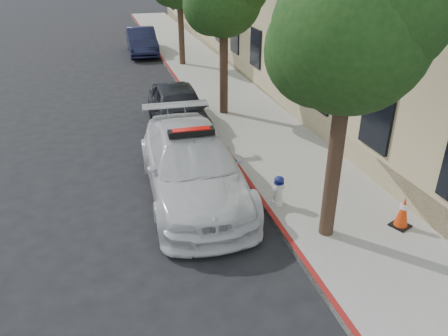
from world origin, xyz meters
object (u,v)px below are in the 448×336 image
traffic_cone (403,212)px  fire_hydrant (278,191)px  parked_car_far (142,41)px  police_car (192,165)px  parked_car_mid (178,109)px

traffic_cone → fire_hydrant: bearing=144.5°
parked_car_far → traffic_cone: parked_car_far is taller
fire_hydrant → traffic_cone: 2.73m
police_car → parked_car_far: size_ratio=1.25×
parked_car_far → traffic_cone: bearing=-79.1°
parked_car_mid → parked_car_far: bearing=91.0°
parked_car_far → parked_car_mid: bearing=-89.5°
parked_car_mid → fire_hydrant: size_ratio=6.13×
police_car → parked_car_mid: bearing=85.8°
parked_car_mid → traffic_cone: (3.53, -7.29, -0.26)m
police_car → parked_car_mid: (0.46, 4.43, -0.04)m
parked_car_far → fire_hydrant: parked_car_far is taller
parked_car_far → traffic_cone: 20.21m
fire_hydrant → traffic_cone: bearing=-51.1°
police_car → fire_hydrant: 2.20m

